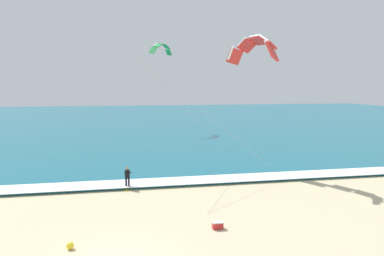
{
  "coord_description": "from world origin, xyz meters",
  "views": [
    {
      "loc": [
        0.1,
        -16.44,
        7.66
      ],
      "look_at": [
        6.78,
        15.63,
        4.05
      ],
      "focal_mm": 35.77,
      "sensor_mm": 36.0,
      "label": 1
    }
  ],
  "objects_px": {
    "kite_primary": "(255,47)",
    "kite_distant": "(161,48)",
    "surfboard": "(128,189)",
    "kitesurfer": "(127,177)",
    "cooler_box": "(218,225)",
    "beach_ball": "(70,246)"
  },
  "relations": [
    {
      "from": "cooler_box",
      "to": "beach_ball",
      "type": "bearing_deg",
      "value": -171.73
    },
    {
      "from": "kite_primary",
      "to": "kite_distant",
      "type": "bearing_deg",
      "value": 97.13
    },
    {
      "from": "kitesurfer",
      "to": "beach_ball",
      "type": "distance_m",
      "value": 10.71
    },
    {
      "from": "kite_distant",
      "to": "beach_ball",
      "type": "distance_m",
      "value": 48.09
    },
    {
      "from": "kitesurfer",
      "to": "cooler_box",
      "type": "distance_m",
      "value": 10.18
    },
    {
      "from": "kitesurfer",
      "to": "beach_ball",
      "type": "height_order",
      "value": "kitesurfer"
    },
    {
      "from": "surfboard",
      "to": "kite_distant",
      "type": "height_order",
      "value": "kite_distant"
    },
    {
      "from": "kitesurfer",
      "to": "kite_distant",
      "type": "height_order",
      "value": "kite_distant"
    },
    {
      "from": "beach_ball",
      "to": "kite_primary",
      "type": "bearing_deg",
      "value": 43.28
    },
    {
      "from": "kite_primary",
      "to": "kite_distant",
      "type": "relative_size",
      "value": 2.84
    },
    {
      "from": "surfboard",
      "to": "beach_ball",
      "type": "relative_size",
      "value": 4.05
    },
    {
      "from": "kitesurfer",
      "to": "kite_distant",
      "type": "xyz_separation_m",
      "value": [
        7.04,
        34.74,
        12.94
      ]
    },
    {
      "from": "kitesurfer",
      "to": "cooler_box",
      "type": "relative_size",
      "value": 2.91
    },
    {
      "from": "kite_primary",
      "to": "beach_ball",
      "type": "xyz_separation_m",
      "value": [
        -14.08,
        -13.26,
        -10.77
      ]
    },
    {
      "from": "surfboard",
      "to": "kitesurfer",
      "type": "bearing_deg",
      "value": 80.39
    },
    {
      "from": "cooler_box",
      "to": "kitesurfer",
      "type": "bearing_deg",
      "value": 115.85
    },
    {
      "from": "surfboard",
      "to": "kitesurfer",
      "type": "xyz_separation_m",
      "value": [
        0.0,
        0.02,
        0.91
      ]
    },
    {
      "from": "cooler_box",
      "to": "kite_distant",
      "type": "bearing_deg",
      "value": 86.6
    },
    {
      "from": "surfboard",
      "to": "kite_primary",
      "type": "distance_m",
      "value": 15.8
    },
    {
      "from": "surfboard",
      "to": "kitesurfer",
      "type": "distance_m",
      "value": 0.91
    },
    {
      "from": "surfboard",
      "to": "kitesurfer",
      "type": "height_order",
      "value": "kitesurfer"
    },
    {
      "from": "kite_distant",
      "to": "beach_ball",
      "type": "bearing_deg",
      "value": -102.67
    }
  ]
}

